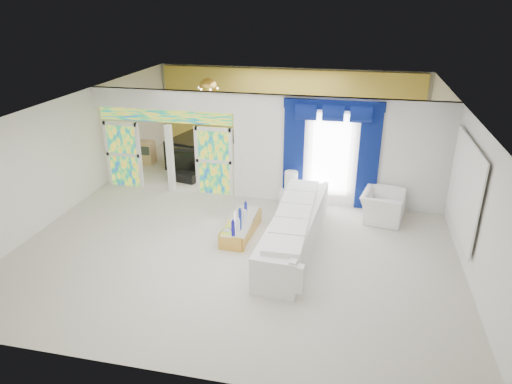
% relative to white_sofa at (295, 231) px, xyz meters
% --- Properties ---
extents(floor, '(12.00, 12.00, 0.00)m').
position_rel_white_sofa_xyz_m(floor, '(-1.31, 1.66, -0.40)').
color(floor, '#B7AF9E').
rests_on(floor, ground).
extents(dividing_wall, '(5.70, 0.18, 3.00)m').
position_rel_white_sofa_xyz_m(dividing_wall, '(0.84, 2.66, 1.10)').
color(dividing_wall, white).
rests_on(dividing_wall, ground).
extents(dividing_header, '(4.30, 0.18, 0.55)m').
position_rel_white_sofa_xyz_m(dividing_header, '(-4.16, 2.66, 2.32)').
color(dividing_header, white).
rests_on(dividing_header, dividing_wall).
extents(stained_panel_left, '(0.95, 0.04, 2.00)m').
position_rel_white_sofa_xyz_m(stained_panel_left, '(-5.59, 2.66, 0.60)').
color(stained_panel_left, '#994C3F').
rests_on(stained_panel_left, ground).
extents(stained_panel_right, '(0.95, 0.04, 2.00)m').
position_rel_white_sofa_xyz_m(stained_panel_right, '(-2.74, 2.66, 0.60)').
color(stained_panel_right, '#994C3F').
rests_on(stained_panel_right, ground).
extents(stained_transom, '(4.00, 0.05, 0.35)m').
position_rel_white_sofa_xyz_m(stained_transom, '(-4.16, 2.66, 1.85)').
color(stained_transom, '#994C3F').
rests_on(stained_transom, dividing_header).
extents(window_pane, '(1.00, 0.02, 2.30)m').
position_rel_white_sofa_xyz_m(window_pane, '(0.59, 2.56, 1.05)').
color(window_pane, white).
rests_on(window_pane, dividing_wall).
extents(blue_drape_left, '(0.55, 0.10, 2.80)m').
position_rel_white_sofa_xyz_m(blue_drape_left, '(-0.41, 2.53, 1.00)').
color(blue_drape_left, '#070345').
rests_on(blue_drape_left, ground).
extents(blue_drape_right, '(0.55, 0.10, 2.80)m').
position_rel_white_sofa_xyz_m(blue_drape_right, '(1.59, 2.53, 1.00)').
color(blue_drape_right, '#070345').
rests_on(blue_drape_right, ground).
extents(blue_pelmet, '(2.60, 0.12, 0.25)m').
position_rel_white_sofa_xyz_m(blue_pelmet, '(0.59, 2.53, 2.42)').
color(blue_pelmet, '#070345').
rests_on(blue_pelmet, dividing_wall).
extents(wall_mirror, '(0.04, 2.70, 1.90)m').
position_rel_white_sofa_xyz_m(wall_mirror, '(3.63, 0.66, 1.15)').
color(wall_mirror, white).
rests_on(wall_mirror, ground).
extents(gold_curtains, '(9.70, 0.12, 2.90)m').
position_rel_white_sofa_xyz_m(gold_curtains, '(-1.31, 7.56, 1.10)').
color(gold_curtains, '#B0962A').
rests_on(gold_curtains, ground).
extents(white_sofa, '(1.20, 4.29, 0.81)m').
position_rel_white_sofa_xyz_m(white_sofa, '(0.00, 0.00, 0.00)').
color(white_sofa, white).
rests_on(white_sofa, ground).
extents(coffee_table, '(0.68, 1.73, 0.38)m').
position_rel_white_sofa_xyz_m(coffee_table, '(-1.35, 0.30, -0.21)').
color(coffee_table, gold).
rests_on(coffee_table, ground).
extents(console_table, '(1.21, 0.40, 0.40)m').
position_rel_white_sofa_xyz_m(console_table, '(-0.13, 2.32, -0.20)').
color(console_table, white).
rests_on(console_table, ground).
extents(table_lamp, '(0.36, 0.36, 0.58)m').
position_rel_white_sofa_xyz_m(table_lamp, '(-0.43, 2.32, 0.29)').
color(table_lamp, silver).
rests_on(table_lamp, console_table).
extents(armchair, '(1.23, 1.35, 0.76)m').
position_rel_white_sofa_xyz_m(armchair, '(2.04, 1.91, -0.02)').
color(armchair, white).
rests_on(armchair, ground).
extents(grand_piano, '(1.94, 2.29, 1.00)m').
position_rel_white_sofa_xyz_m(grand_piano, '(-3.99, 4.95, 0.10)').
color(grand_piano, black).
rests_on(grand_piano, ground).
extents(piano_bench, '(0.92, 0.53, 0.29)m').
position_rel_white_sofa_xyz_m(piano_bench, '(-3.99, 3.35, -0.26)').
color(piano_bench, black).
rests_on(piano_bench, ground).
extents(tv_console, '(0.55, 0.50, 0.79)m').
position_rel_white_sofa_xyz_m(tv_console, '(-5.84, 4.67, -0.01)').
color(tv_console, tan).
rests_on(tv_console, ground).
extents(chandelier, '(0.60, 0.60, 0.60)m').
position_rel_white_sofa_xyz_m(chandelier, '(-3.61, 5.06, 2.25)').
color(chandelier, gold).
rests_on(chandelier, ceiling).
extents(decanters, '(0.19, 1.27, 0.27)m').
position_rel_white_sofa_xyz_m(decanters, '(-1.37, 0.26, 0.07)').
color(decanters, navy).
rests_on(decanters, coffee_table).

